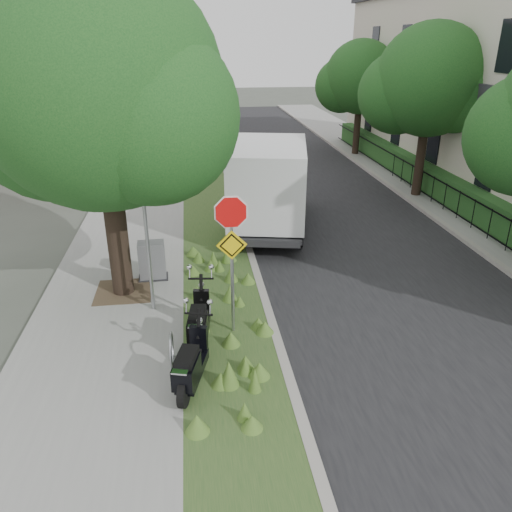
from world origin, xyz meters
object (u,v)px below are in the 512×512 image
Objects in this scene: scooter_far at (190,370)px; box_truck at (269,181)px; scooter_near at (199,327)px; utility_cabinet at (152,261)px; sign_assembly at (232,238)px.

box_truck is (2.77, 8.43, 1.13)m from scooter_far.
scooter_near is 1.82× the size of utility_cabinet.
scooter_far is at bearing -78.91° from utility_cabinet.
sign_assembly reaches higher than utility_cabinet.
sign_assembly is at bearing -57.00° from utility_cabinet.
box_truck is at bearing 74.52° from sign_assembly.
box_truck is at bearing 71.83° from scooter_far.
scooter_far is 4.89m from utility_cabinet.
scooter_far is 1.76× the size of utility_cabinet.
sign_assembly reaches higher than box_truck.
scooter_far is at bearing -108.17° from box_truck.
sign_assembly is 6.83m from box_truck.
utility_cabinet is (-1.14, 3.37, 0.06)m from scooter_near.
box_truck is 5.30m from utility_cabinet.
box_truck is (1.81, 6.55, -0.65)m from sign_assembly.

